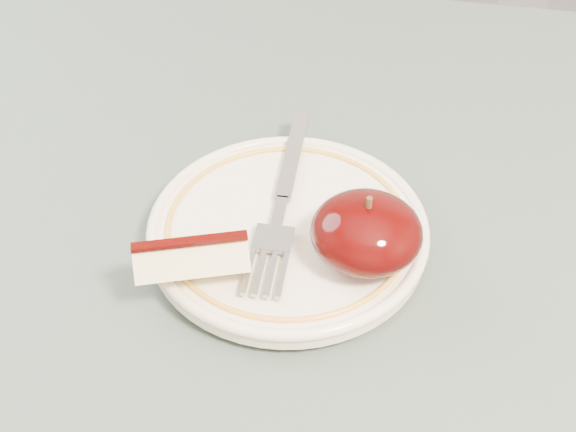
% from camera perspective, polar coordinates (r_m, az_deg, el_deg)
% --- Properties ---
extents(table, '(0.90, 0.90, 0.75)m').
position_cam_1_polar(table, '(0.61, -0.18, -12.79)').
color(table, brown).
rests_on(table, ground).
extents(plate, '(0.20, 0.20, 0.02)m').
position_cam_1_polar(plate, '(0.57, 0.00, -1.00)').
color(plate, beige).
rests_on(plate, table).
extents(apple_half, '(0.08, 0.07, 0.05)m').
position_cam_1_polar(apple_half, '(0.54, 5.59, -1.17)').
color(apple_half, black).
rests_on(apple_half, plate).
extents(apple_wedge, '(0.08, 0.06, 0.04)m').
position_cam_1_polar(apple_wedge, '(0.53, -6.85, -3.11)').
color(apple_wedge, beige).
rests_on(apple_wedge, plate).
extents(fork, '(0.03, 0.20, 0.00)m').
position_cam_1_polar(fork, '(0.58, -0.40, 1.15)').
color(fork, '#979A9F').
rests_on(fork, plate).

